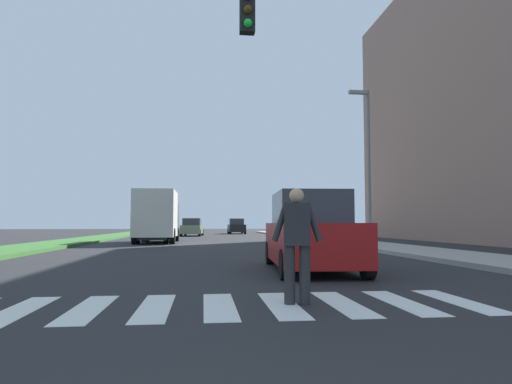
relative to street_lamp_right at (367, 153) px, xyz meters
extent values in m
plane|color=#262628|center=(-7.61, 8.93, -4.59)|extent=(140.00, 140.00, 0.00)
cube|color=silver|center=(-10.31, -14.47, -4.59)|extent=(0.45, 2.20, 0.01)
cube|color=silver|center=(-9.41, -14.47, -4.59)|extent=(0.45, 2.20, 0.01)
cube|color=silver|center=(-8.51, -14.47, -4.59)|extent=(0.45, 2.20, 0.01)
cube|color=silver|center=(-7.61, -14.47, -4.59)|extent=(0.45, 2.20, 0.01)
cube|color=silver|center=(-6.71, -14.47, -4.59)|extent=(0.45, 2.20, 0.01)
cube|color=silver|center=(-5.81, -14.47, -4.59)|extent=(0.45, 2.20, 0.01)
cube|color=silver|center=(-4.91, -14.47, -4.59)|extent=(0.45, 2.20, 0.01)
cube|color=silver|center=(-4.01, -14.47, -4.59)|extent=(0.45, 2.20, 0.01)
cube|color=#386B2D|center=(-15.65, 6.93, -4.52)|extent=(2.87, 64.00, 0.15)
cube|color=#9E9991|center=(0.60, 6.93, -4.52)|extent=(3.00, 64.00, 0.15)
cube|color=black|center=(-7.07, -12.85, 0.51)|extent=(0.28, 0.20, 0.80)
sphere|color=#4C380F|center=(-7.07, -12.97, 0.51)|extent=(0.16, 0.16, 0.16)
sphere|color=#19D833|center=(-7.07, -12.97, 0.25)|extent=(0.16, 0.16, 0.16)
cylinder|color=slate|center=(0.10, 0.00, -0.69)|extent=(0.14, 0.14, 7.50)
cube|color=gray|center=(-0.40, 0.00, 2.96)|extent=(0.90, 0.24, 0.16)
cylinder|color=#262628|center=(-6.38, -14.48, -4.17)|extent=(0.18, 0.18, 0.85)
cylinder|color=#262628|center=(-6.60, -14.45, -4.17)|extent=(0.18, 0.18, 0.85)
cube|color=#262628|center=(-6.49, -14.47, -3.43)|extent=(0.41, 0.29, 0.62)
cylinder|color=#262628|center=(-6.25, -14.50, -3.40)|extent=(0.27, 0.13, 0.58)
cylinder|color=#262628|center=(-6.72, -14.44, -3.40)|extent=(0.27, 0.13, 0.58)
sphere|color=tan|center=(-6.49, -14.47, -3.01)|extent=(0.25, 0.25, 0.22)
cube|color=maroon|center=(-5.17, -9.85, -3.89)|extent=(2.17, 4.70, 0.96)
cube|color=#2D333D|center=(-5.16, -9.63, -3.02)|extent=(1.82, 2.62, 0.79)
cylinder|color=black|center=(-4.41, -11.75, -4.27)|extent=(0.26, 0.65, 0.64)
cylinder|color=black|center=(-6.15, -11.65, -4.27)|extent=(0.26, 0.65, 0.64)
cylinder|color=black|center=(-4.19, -8.06, -4.27)|extent=(0.26, 0.65, 0.64)
cylinder|color=black|center=(-5.93, -7.96, -4.27)|extent=(0.26, 0.65, 0.64)
cube|color=#474C51|center=(-10.65, 7.13, -3.97)|extent=(2.04, 4.21, 0.80)
cube|color=#2D333D|center=(-10.66, 6.92, -3.25)|extent=(1.69, 1.94, 0.66)
cylinder|color=black|center=(-11.37, 8.78, -4.27)|extent=(0.26, 0.65, 0.64)
cylinder|color=black|center=(-9.74, 8.69, -4.27)|extent=(0.26, 0.65, 0.64)
cylinder|color=black|center=(-11.56, 5.57, -4.27)|extent=(0.26, 0.65, 0.64)
cylinder|color=black|center=(-9.93, 5.48, -4.27)|extent=(0.26, 0.65, 0.64)
cube|color=gray|center=(-8.86, 22.42, -3.98)|extent=(2.15, 4.56, 0.79)
cube|color=#2D333D|center=(-8.87, 22.20, -3.26)|extent=(1.75, 2.11, 0.65)
cylinder|color=black|center=(-9.56, 24.24, -4.27)|extent=(0.27, 0.65, 0.64)
cylinder|color=black|center=(-7.90, 24.12, -4.27)|extent=(0.27, 0.65, 0.64)
cylinder|color=black|center=(-9.82, 20.72, -4.27)|extent=(0.27, 0.65, 0.64)
cylinder|color=black|center=(-8.16, 20.59, -4.27)|extent=(0.27, 0.65, 0.64)
cube|color=black|center=(-4.05, 30.99, -3.96)|extent=(1.82, 4.43, 0.83)
cube|color=#2D333D|center=(-4.05, 31.21, -3.20)|extent=(1.59, 2.00, 0.68)
cylinder|color=black|center=(-3.22, 29.23, -4.27)|extent=(0.22, 0.64, 0.64)
cylinder|color=black|center=(-4.85, 29.22, -4.27)|extent=(0.22, 0.64, 0.64)
cylinder|color=black|center=(-3.24, 32.75, -4.27)|extent=(0.22, 0.64, 0.64)
cylinder|color=black|center=(-4.88, 32.74, -4.27)|extent=(0.22, 0.64, 0.64)
cube|color=#474C51|center=(-10.63, 9.57, -3.14)|extent=(2.30, 2.00, 2.20)
cube|color=beige|center=(-10.63, 6.47, -2.84)|extent=(2.30, 4.20, 2.70)
cylinder|color=black|center=(-11.68, 9.57, -4.14)|extent=(0.30, 0.90, 0.90)
cylinder|color=black|center=(-9.58, 9.57, -4.14)|extent=(0.30, 0.90, 0.90)
cylinder|color=black|center=(-11.68, 5.42, -4.14)|extent=(0.30, 0.90, 0.90)
cylinder|color=black|center=(-9.58, 5.42, -4.14)|extent=(0.30, 0.90, 0.90)
camera|label=1|loc=(-7.86, -21.05, -3.42)|focal=31.95mm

